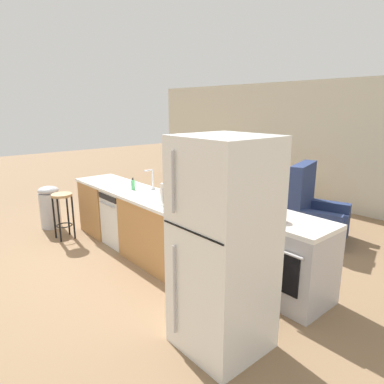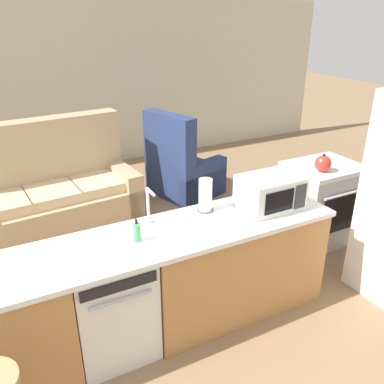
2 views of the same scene
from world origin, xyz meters
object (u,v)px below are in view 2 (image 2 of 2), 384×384
(stove_range, at_px, (320,202))
(armchair, at_px, (181,171))
(kettle, at_px, (323,164))
(paper_towel_roll, at_px, (205,196))
(soap_bottle, at_px, (137,232))
(microwave, at_px, (270,192))
(couch, at_px, (49,195))
(dishwasher, at_px, (110,304))

(stove_range, height_order, armchair, armchair)
(kettle, distance_m, armchair, 2.17)
(paper_towel_roll, relative_size, armchair, 0.24)
(stove_range, bearing_deg, kettle, -142.84)
(armchair, bearing_deg, paper_towel_roll, -110.97)
(paper_towel_roll, xyz_separation_m, soap_bottle, (-0.67, -0.20, -0.07))
(kettle, bearing_deg, soap_bottle, -169.01)
(stove_range, bearing_deg, soap_bottle, -166.84)
(stove_range, relative_size, soap_bottle, 5.11)
(microwave, xyz_separation_m, couch, (-1.47, 2.31, -0.65))
(microwave, relative_size, armchair, 0.42)
(soap_bottle, relative_size, kettle, 0.86)
(microwave, xyz_separation_m, soap_bottle, (-1.18, -0.00, -0.07))
(soap_bottle, distance_m, kettle, 2.23)
(dishwasher, height_order, stove_range, stove_range)
(stove_range, height_order, soap_bottle, soap_bottle)
(couch, bearing_deg, stove_range, -33.53)
(paper_towel_roll, relative_size, soap_bottle, 1.60)
(paper_towel_roll, height_order, kettle, paper_towel_roll)
(paper_towel_roll, bearing_deg, couch, 114.59)
(microwave, distance_m, kettle, 1.10)
(paper_towel_roll, distance_m, soap_bottle, 0.70)
(microwave, relative_size, couch, 0.24)
(soap_bottle, relative_size, armchair, 0.15)
(dishwasher, height_order, soap_bottle, soap_bottle)
(dishwasher, distance_m, stove_range, 2.66)
(paper_towel_roll, height_order, armchair, armchair)
(soap_bottle, relative_size, couch, 0.09)
(dishwasher, bearing_deg, stove_range, 11.91)
(stove_range, xyz_separation_m, microwave, (-1.18, -0.55, 0.59))
(dishwasher, xyz_separation_m, armchair, (1.75, 2.38, -0.07))
(paper_towel_roll, bearing_deg, microwave, -21.01)
(dishwasher, xyz_separation_m, couch, (-0.05, 2.31, -0.03))
(stove_range, height_order, couch, couch)
(microwave, xyz_separation_m, armchair, (0.33, 2.38, -0.69))
(dishwasher, height_order, paper_towel_roll, paper_towel_roll)
(stove_range, bearing_deg, armchair, 114.82)
(dishwasher, xyz_separation_m, soap_bottle, (0.24, -0.00, 0.55))
(paper_towel_roll, xyz_separation_m, couch, (-0.97, 2.11, -0.64))
(kettle, relative_size, armchair, 0.17)
(kettle, bearing_deg, dishwasher, -170.15)
(dishwasher, bearing_deg, microwave, -0.05)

